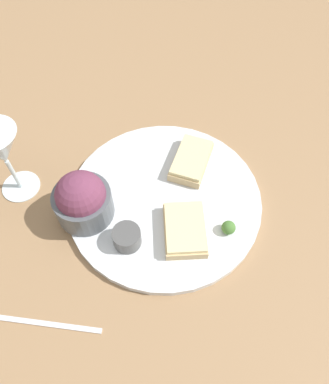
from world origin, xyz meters
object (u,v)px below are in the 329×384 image
object	(u,v)px
cheese_toast_near	(185,229)
fork	(41,323)
salad_bowl	(82,199)
wine_glass	(0,150)
cheese_toast_far	(191,160)
sauce_ramekin	(127,237)

from	to	relation	value
cheese_toast_near	fork	size ratio (longest dim) A/B	0.63
salad_bowl	wine_glass	world-z (taller)	wine_glass
salad_bowl	cheese_toast_far	xyz separation A→B (m)	(0.16, -0.15, -0.03)
cheese_toast_far	salad_bowl	bearing A→B (deg)	137.72
cheese_toast_near	fork	world-z (taller)	cheese_toast_near
cheese_toast_near	wine_glass	distance (m)	0.34
sauce_ramekin	wine_glass	size ratio (longest dim) A/B	0.32
cheese_toast_near	fork	bearing A→B (deg)	142.03
cheese_toast_near	wine_glass	size ratio (longest dim) A/B	0.78
sauce_ramekin	cheese_toast_near	world-z (taller)	sauce_ramekin
sauce_ramekin	wine_glass	bearing A→B (deg)	78.56
wine_glass	fork	size ratio (longest dim) A/B	0.81
salad_bowl	fork	size ratio (longest dim) A/B	0.53
cheese_toast_far	wine_glass	bearing A→B (deg)	116.16
cheese_toast_near	cheese_toast_far	bearing A→B (deg)	12.09
sauce_ramekin	cheese_toast_near	size ratio (longest dim) A/B	0.40
salad_bowl	fork	world-z (taller)	salad_bowl
salad_bowl	wine_glass	bearing A→B (deg)	83.34
wine_glass	fork	distance (m)	0.29
cheese_toast_near	cheese_toast_far	distance (m)	0.15
cheese_toast_near	cheese_toast_far	size ratio (longest dim) A/B	1.14
salad_bowl	cheese_toast_near	size ratio (longest dim) A/B	0.85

